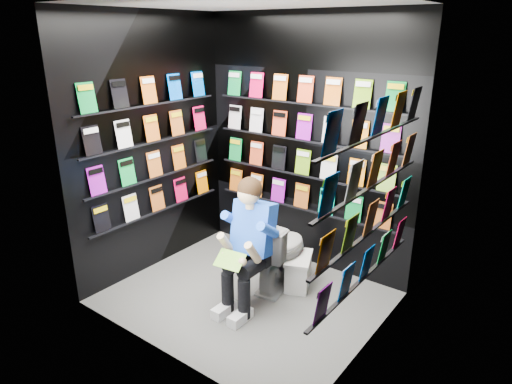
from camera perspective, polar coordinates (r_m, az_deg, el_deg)
The scene contains 14 objects.
floor at distance 4.46m, azimuth -1.30°, elevation -13.03°, with size 2.40×2.40×0.00m, color #555553.
ceiling at distance 3.77m, azimuth -1.62°, elevation 22.56°, with size 2.40×2.40×0.00m, color white.
wall_back at distance 4.72m, azimuth 6.15°, elevation 5.92°, with size 2.40×0.04×2.60m, color black.
wall_front at distance 3.24m, azimuth -12.49°, elevation -0.83°, with size 2.40×0.04×2.60m, color black.
wall_left at distance 4.73m, azimuth -12.97°, elevation 5.58°, with size 0.04×2.00×2.60m, color black.
wall_right at distance 3.34m, azimuth 14.91°, elevation -0.35°, with size 0.04×2.00×2.60m, color black.
comics_back at distance 4.69m, azimuth 5.96°, elevation 5.91°, with size 2.10×0.06×1.37m, color #D64622, non-canonical shape.
comics_left at distance 4.71m, azimuth -12.74°, elevation 5.60°, with size 0.06×1.70×1.37m, color #D64622, non-canonical shape.
comics_right at distance 3.35m, azimuth 14.45°, elevation -0.17°, with size 0.06×1.70×1.37m, color #D64622, non-canonical shape.
toilet at distance 4.49m, azimuth 2.81°, elevation -7.40°, with size 0.42×0.75×0.73m, color white.
longbox at distance 4.59m, azimuth 5.31°, elevation -9.97°, with size 0.21×0.39×0.29m, color silver.
longbox_lid at distance 4.52m, azimuth 5.37°, elevation -8.19°, with size 0.23×0.41×0.03m, color silver.
reader at distance 4.05m, azimuth -0.14°, elevation -4.57°, with size 0.48×0.71×1.31m, color #083ECD, non-canonical shape.
held_comic at distance 3.88m, azimuth -3.29°, elevation -8.49°, with size 0.25×0.01×0.18m, color green.
Camera 1 is at (2.34, -2.95, 2.40)m, focal length 32.00 mm.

